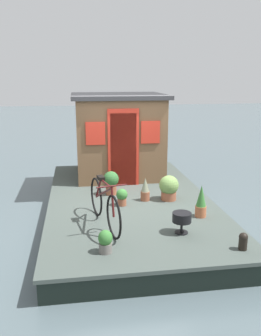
{
  "coord_description": "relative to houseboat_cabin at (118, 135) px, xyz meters",
  "views": [
    {
      "loc": [
        -7.17,
        1.06,
        2.94
      ],
      "look_at": [
        -0.2,
        0.0,
        1.12
      ],
      "focal_mm": 38.4,
      "sensor_mm": 36.0,
      "label": 1
    }
  ],
  "objects": [
    {
      "name": "ground_plane",
      "position": [
        -1.89,
        0.0,
        -1.46
      ],
      "size": [
        60.0,
        60.0,
        0.0
      ],
      "primitive_type": "plane",
      "color": "#4C5B60"
    },
    {
      "name": "houseboat_deck",
      "position": [
        -1.89,
        0.0,
        -1.25
      ],
      "size": [
        5.99,
        3.36,
        0.42
      ],
      "color": "#424C47",
      "rests_on": "ground_plane"
    },
    {
      "name": "houseboat_cabin",
      "position": [
        0.0,
        0.0,
        0.0
      ],
      "size": [
        2.16,
        2.31,
        2.08
      ],
      "color": "brown",
      "rests_on": "houseboat_deck"
    },
    {
      "name": "bicycle",
      "position": [
        -3.28,
        0.63,
        -0.65
      ],
      "size": [
        1.73,
        0.53,
        0.85
      ],
      "color": "black",
      "rests_on": "houseboat_deck"
    },
    {
      "name": "potted_plant_rosemary",
      "position": [
        -2.11,
        -0.3,
        -0.82
      ],
      "size": [
        0.19,
        0.19,
        0.48
      ],
      "color": "#935138",
      "rests_on": "houseboat_deck"
    },
    {
      "name": "potted_plant_thyme",
      "position": [
        -2.15,
        -0.8,
        -0.78
      ],
      "size": [
        0.41,
        0.41,
        0.52
      ],
      "color": "#935138",
      "rests_on": "houseboat_deck"
    },
    {
      "name": "potted_plant_geranium",
      "position": [
        -1.62,
        0.36,
        -0.76
      ],
      "size": [
        0.34,
        0.34,
        0.52
      ],
      "color": "#935138",
      "rests_on": "houseboat_deck"
    },
    {
      "name": "potted_plant_fern",
      "position": [
        -4.26,
        0.7,
        -0.87
      ],
      "size": [
        0.21,
        0.21,
        0.35
      ],
      "color": "slate",
      "rests_on": "houseboat_deck"
    },
    {
      "name": "potted_plant_lavender",
      "position": [
        -3.14,
        -1.14,
        -0.76
      ],
      "size": [
        0.2,
        0.2,
        0.6
      ],
      "color": "#B2603D",
      "rests_on": "houseboat_deck"
    },
    {
      "name": "potted_plant_basil",
      "position": [
        -2.33,
        0.21,
        -0.86
      ],
      "size": [
        0.23,
        0.23,
        0.34
      ],
      "color": "#935138",
      "rests_on": "houseboat_deck"
    },
    {
      "name": "charcoal_grill",
      "position": [
        -3.78,
        -0.59,
        -0.79
      ],
      "size": [
        0.31,
        0.31,
        0.35
      ],
      "color": "black",
      "rests_on": "houseboat_deck"
    },
    {
      "name": "mooring_bollard",
      "position": [
        -4.48,
        -1.33,
        -0.9
      ],
      "size": [
        0.13,
        0.13,
        0.27
      ],
      "color": "black",
      "rests_on": "houseboat_deck"
    }
  ]
}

